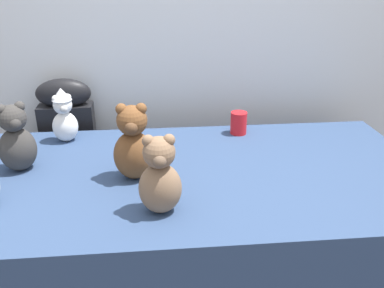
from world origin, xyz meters
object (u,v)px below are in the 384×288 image
Objects in this scene: teddy_bear_snow at (64,116)px; teddy_bear_charcoal at (16,140)px; display_table at (192,248)px; party_cup_red at (239,123)px; teddy_bear_mocha at (160,177)px; instrument_case at (73,166)px; teddy_bear_chestnut at (133,144)px.

teddy_bear_charcoal is at bearing -132.67° from teddy_bear_snow.
teddy_bear_charcoal is at bearing 173.37° from display_table.
teddy_bear_mocha is at bearing -121.04° from party_cup_red.
display_table is 7.49× the size of teddy_bear_snow.
party_cup_red is (0.96, 0.30, -0.08)m from teddy_bear_charcoal.
instrument_case is 3.30× the size of teddy_bear_chestnut.
display_table is 0.60m from teddy_bear_mocha.
teddy_bear_mocha reaches higher than party_cup_red.
teddy_bear_charcoal is 1.01m from party_cup_red.
display_table is 0.87m from teddy_bear_charcoal.
teddy_bear_mocha is at bearing -61.00° from teddy_bear_charcoal.
instrument_case is at bearing 164.71° from party_cup_red.
display_table is 0.84m from teddy_bear_snow.
teddy_bear_mocha reaches higher than display_table.
teddy_bear_snow is at bearing 123.02° from teddy_bear_mocha.
display_table is 0.88m from instrument_case.
teddy_bear_mocha is (0.09, -0.25, -0.01)m from teddy_bear_chestnut.
teddy_bear_charcoal is 2.59× the size of party_cup_red.
teddy_bear_mocha is (0.47, -0.90, 0.39)m from instrument_case.
teddy_bear_charcoal is (-0.69, 0.08, 0.52)m from display_table.
display_table is at bearing -47.26° from instrument_case.
instrument_case is at bearing 134.40° from display_table.
teddy_bear_chestnut reaches higher than teddy_bear_charcoal.
teddy_bear_snow reaches higher than party_cup_red.
teddy_bear_chestnut reaches higher than teddy_bear_mocha.
party_cup_red is at bearing -10.60° from teddy_bear_charcoal.
instrument_case is 3.91× the size of teddy_bear_snow.
teddy_bear_chestnut is 0.52m from teddy_bear_snow.
party_cup_red is (0.49, 0.41, -0.09)m from teddy_bear_chestnut.
display_table is 0.64m from party_cup_red.
instrument_case is 0.96m from party_cup_red.
teddy_bear_chestnut reaches higher than display_table.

